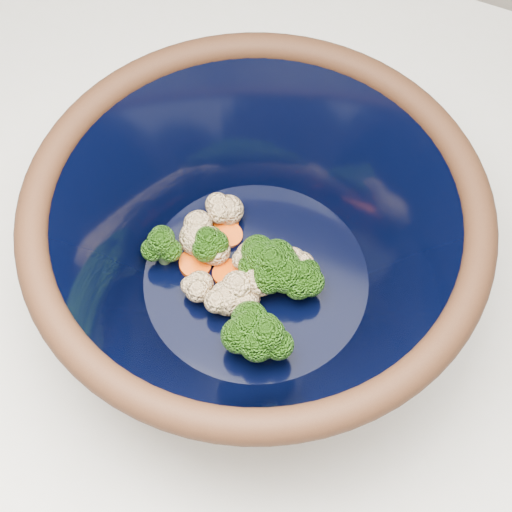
% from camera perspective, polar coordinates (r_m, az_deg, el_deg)
% --- Properties ---
extents(counter, '(1.20, 1.20, 0.90)m').
position_cam_1_polar(counter, '(1.09, -0.79, -18.87)').
color(counter, white).
rests_on(counter, ground).
extents(mixing_bowl, '(0.38, 0.38, 0.17)m').
position_cam_1_polar(mixing_bowl, '(0.62, 0.00, 0.74)').
color(mixing_bowl, black).
rests_on(mixing_bowl, counter).
extents(vegetable_pile, '(0.17, 0.15, 0.06)m').
position_cam_1_polar(vegetable_pile, '(0.64, -0.63, -1.34)').
color(vegetable_pile, '#608442').
rests_on(vegetable_pile, mixing_bowl).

